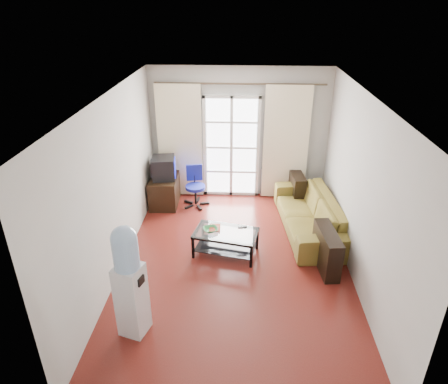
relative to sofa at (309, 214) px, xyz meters
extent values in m
plane|color=maroon|center=(-1.31, -1.17, -0.33)|extent=(5.20, 5.20, 0.00)
plane|color=white|center=(-1.31, -1.17, 2.37)|extent=(5.20, 5.20, 0.00)
cube|color=#B1AFA8|center=(-1.31, 1.43, 1.02)|extent=(3.60, 0.02, 2.70)
cube|color=#B1AFA8|center=(-1.31, -3.77, 1.02)|extent=(3.60, 0.02, 2.70)
cube|color=#B1AFA8|center=(-3.11, -1.17, 1.02)|extent=(0.02, 5.20, 2.70)
cube|color=#B1AFA8|center=(0.49, -1.17, 1.02)|extent=(0.02, 5.20, 2.70)
cube|color=white|center=(-1.46, 1.39, 0.75)|extent=(1.01, 0.02, 2.04)
cube|color=white|center=(-1.46, 1.37, 0.75)|extent=(1.16, 0.06, 2.15)
cylinder|color=#4C3F2D|center=(-1.31, 1.33, 2.05)|extent=(3.30, 0.04, 0.04)
cube|color=#F7EDC7|center=(-2.51, 1.31, 0.87)|extent=(0.90, 0.07, 2.35)
cube|color=#F7EDC7|center=(-0.36, 1.31, 0.87)|extent=(0.90, 0.07, 2.35)
cube|color=gray|center=(-0.51, 1.33, 0.00)|extent=(0.64, 0.12, 0.64)
imported|color=olive|center=(0.00, 0.00, 0.00)|extent=(2.44, 1.34, 0.66)
cube|color=silver|center=(-1.47, -0.84, 0.08)|extent=(1.13, 0.79, 0.01)
cube|color=black|center=(-1.47, -0.84, -0.20)|extent=(1.05, 0.72, 0.01)
cube|color=black|center=(-2.00, -0.99, -0.12)|extent=(0.05, 0.05, 0.41)
cube|color=black|center=(-1.06, -1.20, -0.12)|extent=(0.05, 0.05, 0.41)
cube|color=black|center=(-1.89, -0.48, -0.12)|extent=(0.05, 0.05, 0.41)
cube|color=black|center=(-0.95, -0.68, -0.12)|extent=(0.05, 0.05, 0.41)
imported|color=#2D7D36|center=(-1.73, -0.82, 0.12)|extent=(0.36, 0.36, 0.06)
imported|color=#A91714|center=(-1.75, -0.74, 0.10)|extent=(0.20, 0.26, 0.02)
cube|color=black|center=(-1.20, -0.68, 0.10)|extent=(0.15, 0.08, 0.02)
cube|color=black|center=(-2.81, 0.87, -0.03)|extent=(0.56, 0.82, 0.59)
cube|color=black|center=(-2.79, 0.86, 0.48)|extent=(0.50, 0.53, 0.44)
cube|color=#0C19E5|center=(-2.57, 0.89, 0.48)|extent=(0.07, 0.38, 0.32)
cube|color=black|center=(-2.98, 0.83, 0.48)|extent=(0.18, 0.34, 0.28)
cylinder|color=black|center=(-2.17, 0.84, -0.12)|extent=(0.05, 0.05, 0.42)
cylinder|color=navy|center=(-2.17, 0.84, 0.08)|extent=(0.40, 0.40, 0.06)
cube|color=navy|center=(-2.20, 1.02, 0.32)|extent=(0.33, 0.10, 0.34)
cube|color=silver|center=(-2.56, -2.60, 0.17)|extent=(0.40, 0.40, 1.00)
cylinder|color=#92B8E2|center=(-2.56, -2.60, 0.88)|extent=(0.31, 0.31, 0.40)
sphere|color=#92B8E2|center=(-2.56, -2.60, 1.08)|extent=(0.31, 0.31, 0.31)
cube|color=black|center=(-2.41, -2.65, 0.52)|extent=(0.08, 0.13, 0.11)
camera|label=1|loc=(-1.23, -6.38, 3.57)|focal=32.00mm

